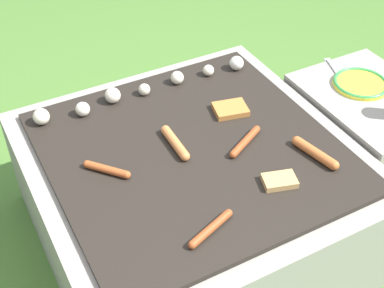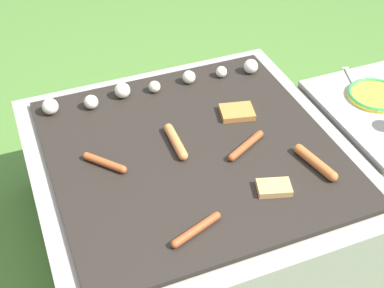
# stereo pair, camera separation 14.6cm
# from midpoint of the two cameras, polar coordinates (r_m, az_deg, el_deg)

# --- Properties ---
(ground_plane) EXTENTS (14.00, 14.00, 0.00)m
(ground_plane) POSITION_cam_midpoint_polar(r_m,az_deg,el_deg) (1.99, -2.14, -9.79)
(ground_plane) COLOR #47702D
(grill) EXTENTS (1.00, 1.00, 0.42)m
(grill) POSITION_cam_midpoint_polar(r_m,az_deg,el_deg) (1.83, -2.30, -5.62)
(grill) COLOR gray
(grill) RESTS_ON ground_plane
(side_ledge) EXTENTS (0.40, 0.52, 0.42)m
(side_ledge) POSITION_cam_midpoint_polar(r_m,az_deg,el_deg) (2.12, 15.76, 0.35)
(side_ledge) COLOR gray
(side_ledge) RESTS_ON ground_plane
(sausage_front_center) EXTENTS (0.16, 0.09, 0.02)m
(sausage_front_center) POSITION_cam_midpoint_polar(r_m,az_deg,el_deg) (1.69, 3.24, 0.18)
(sausage_front_center) COLOR #93421E
(sausage_front_center) RESTS_ON grill
(sausage_back_right) EXTENTS (0.16, 0.07, 0.02)m
(sausage_back_right) POSITION_cam_midpoint_polar(r_m,az_deg,el_deg) (1.44, -0.92, -9.13)
(sausage_back_right) COLOR #93421E
(sausage_back_right) RESTS_ON grill
(sausage_mid_right) EXTENTS (0.03, 0.17, 0.03)m
(sausage_mid_right) POSITION_cam_midpoint_polar(r_m,az_deg,el_deg) (1.69, -4.30, 0.05)
(sausage_mid_right) COLOR #C6753D
(sausage_mid_right) RESTS_ON grill
(sausage_front_right) EXTENTS (0.11, 0.12, 0.02)m
(sausage_front_right) POSITION_cam_midpoint_polar(r_m,az_deg,el_deg) (1.63, -11.63, -2.78)
(sausage_front_right) COLOR #A34C23
(sausage_front_right) RESTS_ON grill
(sausage_mid_left) EXTENTS (0.06, 0.18, 0.03)m
(sausage_mid_left) POSITION_cam_midpoint_polar(r_m,az_deg,el_deg) (1.67, 10.58, -1.03)
(sausage_mid_left) COLOR #B7602D
(sausage_mid_left) RESTS_ON grill
(bread_slice_center) EXTENTS (0.13, 0.11, 0.02)m
(bread_slice_center) POSITION_cam_midpoint_polar(r_m,az_deg,el_deg) (1.83, 1.84, 3.65)
(bread_slice_center) COLOR #B27033
(bread_slice_center) RESTS_ON grill
(bread_slice_left) EXTENTS (0.11, 0.09, 0.02)m
(bread_slice_left) POSITION_cam_midpoint_polar(r_m,az_deg,el_deg) (1.57, 6.71, -4.02)
(bread_slice_left) COLOR tan
(bread_slice_left) RESTS_ON grill
(mushroom_row) EXTENTS (0.80, 0.08, 0.06)m
(mushroom_row) POSITION_cam_midpoint_polar(r_m,az_deg,el_deg) (1.91, -7.87, 5.67)
(mushroom_row) COLOR beige
(mushroom_row) RESTS_ON grill
(plate_colorful) EXTENTS (0.20, 0.20, 0.02)m
(plate_colorful) POSITION_cam_midpoint_polar(r_m,az_deg,el_deg) (2.03, 15.61, 6.18)
(plate_colorful) COLOR yellow
(plate_colorful) RESTS_ON side_ledge
(fork_utensil) EXTENTS (0.07, 0.17, 0.01)m
(fork_utensil) POSITION_cam_midpoint_polar(r_m,az_deg,el_deg) (2.10, 12.97, 7.69)
(fork_utensil) COLOR silver
(fork_utensil) RESTS_ON side_ledge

